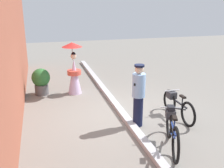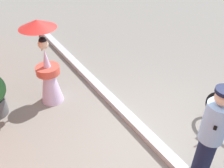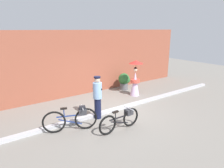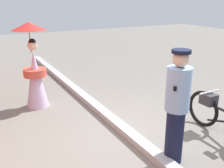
# 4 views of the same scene
# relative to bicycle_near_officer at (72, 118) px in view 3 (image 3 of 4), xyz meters

# --- Properties ---
(ground_plane) EXTENTS (30.00, 30.00, 0.00)m
(ground_plane) POSITION_rel_bicycle_near_officer_xyz_m (2.01, 0.55, -0.45)
(ground_plane) COLOR gray
(building_wall) EXTENTS (14.00, 0.40, 3.34)m
(building_wall) POSITION_rel_bicycle_near_officer_xyz_m (2.01, 3.56, 1.22)
(building_wall) COLOR brown
(building_wall) RESTS_ON ground_plane
(sidewalk_curb) EXTENTS (14.00, 0.20, 0.12)m
(sidewalk_curb) POSITION_rel_bicycle_near_officer_xyz_m (2.01, 0.55, -0.39)
(sidewalk_curb) COLOR #B2B2B7
(sidewalk_curb) RESTS_ON ground_plane
(bicycle_near_officer) EXTENTS (1.75, 0.72, 0.87)m
(bicycle_near_officer) POSITION_rel_bicycle_near_officer_xyz_m (0.00, 0.00, 0.00)
(bicycle_near_officer) COLOR black
(bicycle_near_officer) RESTS_ON ground_plane
(bicycle_far_side) EXTENTS (1.70, 0.48, 0.75)m
(bicycle_far_side) POSITION_rel_bicycle_near_officer_xyz_m (1.39, -0.90, -0.07)
(bicycle_far_side) COLOR black
(bicycle_far_side) RESTS_ON ground_plane
(person_officer) EXTENTS (0.34, 0.34, 1.68)m
(person_officer) POSITION_rel_bicycle_near_officer_xyz_m (1.23, 0.35, 0.45)
(person_officer) COLOR #141938
(person_officer) RESTS_ON ground_plane
(person_with_parasol) EXTENTS (0.71, 0.71, 1.84)m
(person_with_parasol) POSITION_rel_bicycle_near_officer_xyz_m (4.28, 1.63, 0.43)
(person_with_parasol) COLOR silver
(person_with_parasol) RESTS_ON ground_plane
(potted_plant_by_door) EXTENTS (0.66, 0.64, 0.95)m
(potted_plant_by_door) POSITION_rel_bicycle_near_officer_xyz_m (4.47, 2.77, 0.07)
(potted_plant_by_door) COLOR #59595B
(potted_plant_by_door) RESTS_ON ground_plane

